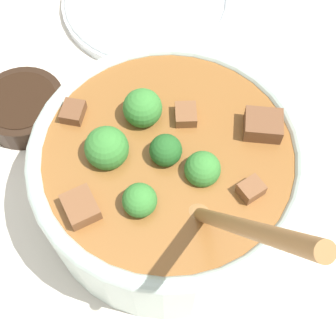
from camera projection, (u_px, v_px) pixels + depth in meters
ground_plane at (168, 198)px, 0.53m from camera, size 4.00×4.00×0.00m
stew_bowl at (168, 172)px, 0.48m from camera, size 0.27×0.27×0.29m
condiment_bowl at (23, 107)px, 0.57m from camera, size 0.10×0.10×0.03m
empty_plate at (149, 0)px, 0.67m from camera, size 0.25×0.25×0.02m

